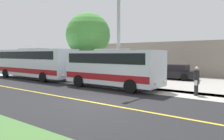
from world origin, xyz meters
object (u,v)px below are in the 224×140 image
object	(u,v)px
transit_bus_rear	(34,62)
tree_curbside	(88,35)
shuttle_bus_front	(112,67)
street_light_pole	(118,26)
parked_car_near	(173,72)
commercial_building	(198,58)
pedestrian_waiting	(196,80)

from	to	relation	value
transit_bus_rear	tree_curbside	world-z (taller)	tree_curbside
shuttle_bus_front	street_light_pole	bearing A→B (deg)	159.58
shuttle_bus_front	transit_bus_rear	bearing A→B (deg)	-90.41
parked_car_near	commercial_building	size ratio (longest dim) A/B	0.19
shuttle_bus_front	transit_bus_rear	distance (m)	9.92
pedestrian_waiting	street_light_pole	size ratio (longest dim) A/B	0.21
pedestrian_waiting	street_light_pole	bearing A→B (deg)	-86.68
tree_curbside	commercial_building	bearing A→B (deg)	156.11
pedestrian_waiting	tree_curbside	world-z (taller)	tree_curbside
parked_car_near	tree_curbside	bearing A→B (deg)	-51.03
parked_car_near	transit_bus_rear	bearing A→B (deg)	-54.16
pedestrian_waiting	transit_bus_rear	bearing A→B (deg)	-87.52
tree_curbside	transit_bus_rear	bearing A→B (deg)	-58.86
parked_car_near	street_light_pole	bearing A→B (deg)	-8.51
transit_bus_rear	tree_curbside	bearing A→B (deg)	121.14
street_light_pole	commercial_building	distance (m)	16.74
pedestrian_waiting	parked_car_near	size ratio (longest dim) A/B	0.38
parked_car_near	commercial_building	distance (m)	8.85
pedestrian_waiting	street_light_pole	world-z (taller)	street_light_pole
parked_car_near	commercial_building	bearing A→B (deg)	-178.14
shuttle_bus_front	tree_curbside	distance (m)	6.54
shuttle_bus_front	tree_curbside	world-z (taller)	tree_curbside
shuttle_bus_front	commercial_building	world-z (taller)	commercial_building
pedestrian_waiting	tree_curbside	distance (m)	11.62
commercial_building	street_light_pole	bearing A→B (deg)	-3.04
shuttle_bus_front	pedestrian_waiting	world-z (taller)	shuttle_bus_front
shuttle_bus_front	parked_car_near	size ratio (longest dim) A/B	1.67
commercial_building	pedestrian_waiting	bearing A→B (deg)	16.19
shuttle_bus_front	commercial_building	size ratio (longest dim) A/B	0.32
commercial_building	shuttle_bus_front	bearing A→B (deg)	-3.50
pedestrian_waiting	commercial_building	distance (m)	16.90
transit_bus_rear	commercial_building	distance (m)	20.12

